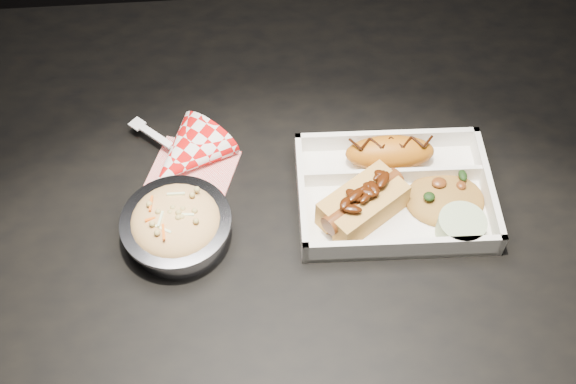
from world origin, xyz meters
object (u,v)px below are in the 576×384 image
Objects in this scene: fried_pastry at (390,153)px; hotdog at (363,203)px; food_tray at (393,195)px; dining_table at (279,228)px; foil_coleslaw_cup at (176,225)px; napkin_fork at (185,157)px.

hotdog is at bearing -120.52° from fried_pastry.
food_tray is at bearing -91.77° from fried_pastry.
dining_table is 0.17m from hotdog.
food_tray is 0.28m from foil_coleslaw_cup.
food_tray is at bearing 26.41° from napkin_fork.
foil_coleslaw_cup reaches higher than fried_pastry.
foil_coleslaw_cup is (-0.28, -0.04, 0.02)m from food_tray.
food_tray is 1.85× the size of foil_coleslaw_cup.
foil_coleslaw_cup reaches higher than dining_table.
dining_table is 8.71× the size of foil_coleslaw_cup.
foil_coleslaw_cup is at bearing -154.09° from dining_table.
napkin_fork is (-0.27, 0.08, 0.01)m from food_tray.
hotdog reaches higher than food_tray.
fried_pastry reaches higher than dining_table.
foil_coleslaw_cup is (-0.23, -0.01, -0.00)m from hotdog.
napkin_fork is (-0.27, 0.02, -0.01)m from fried_pastry.
dining_table is 0.19m from foil_coleslaw_cup.
fried_pastry is 0.87× the size of foil_coleslaw_cup.
napkin_fork is (0.01, 0.12, -0.01)m from foil_coleslaw_cup.
napkin_fork is at bearing 165.54° from food_tray.
napkin_fork is (-0.23, 0.10, -0.02)m from hotdog.
dining_table is 0.17m from napkin_fork.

